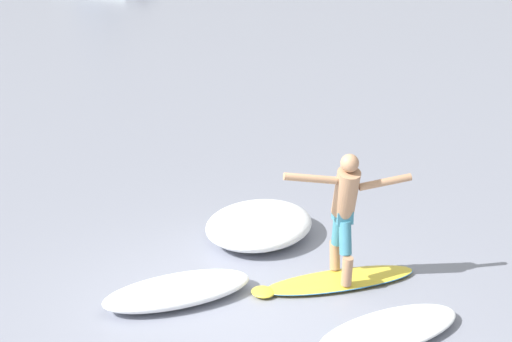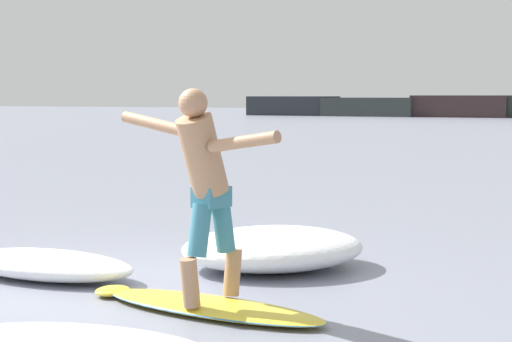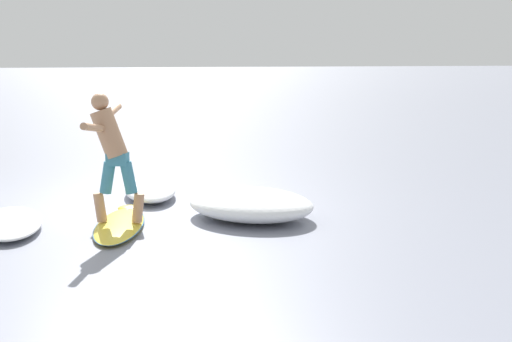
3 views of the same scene
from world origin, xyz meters
The scene contains 5 objects.
ground_plane centered at (0.00, 0.00, 0.00)m, with size 200.00×200.00×0.00m, color gray.
surfboard centered at (1.31, 0.01, 0.04)m, with size 2.21×0.90×0.22m.
surfer centered at (1.33, -0.07, 1.06)m, with size 1.53×0.77×1.65m.
wave_foam_at_tail centered at (-0.61, 0.52, 0.13)m, with size 1.86×0.83×0.26m.
wave_foam_at_nose centered at (1.15, 1.77, 0.20)m, with size 2.30×2.28×0.40m.
Camera 2 is at (4.25, -5.86, 1.69)m, focal length 60.00 mm.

